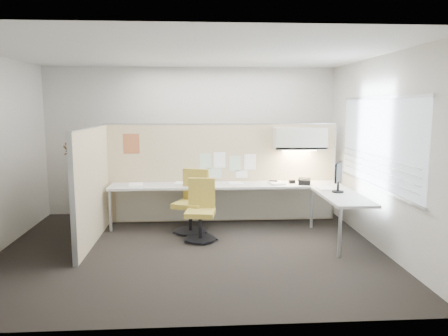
{
  "coord_description": "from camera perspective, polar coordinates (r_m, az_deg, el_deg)",
  "views": [
    {
      "loc": [
        0.08,
        -6.15,
        2.09
      ],
      "look_at": [
        0.53,
        0.8,
        1.08
      ],
      "focal_mm": 35.0,
      "sensor_mm": 36.0,
      "label": 1
    }
  ],
  "objects": [
    {
      "name": "paper_stack_1",
      "position": [
        7.63,
        -5.54,
        -2.0
      ],
      "size": [
        0.27,
        0.33,
        0.02
      ],
      "primitive_type": "cube",
      "rotation": [
        0.0,
        0.0,
        -0.15
      ],
      "color": "white",
      "rests_on": "desk"
    },
    {
      "name": "paper_stack_3",
      "position": [
        7.64,
        1.51,
        -1.99
      ],
      "size": [
        0.24,
        0.3,
        0.01
      ],
      "primitive_type": "cube",
      "rotation": [
        0.0,
        0.0,
        0.02
      ],
      "color": "white",
      "rests_on": "desk"
    },
    {
      "name": "phone",
      "position": [
        7.66,
        10.43,
        -1.75
      ],
      "size": [
        0.26,
        0.24,
        0.12
      ],
      "rotation": [
        0.0,
        0.0,
        -0.29
      ],
      "color": "black",
      "rests_on": "desk"
    },
    {
      "name": "chair_right",
      "position": [
        6.83,
        -3.06,
        -5.77
      ],
      "size": [
        0.5,
        0.51,
        0.94
      ],
      "rotation": [
        0.0,
        0.0,
        -0.14
      ],
      "color": "black",
      "rests_on": "floor"
    },
    {
      "name": "tape_dispenser",
      "position": [
        7.74,
        8.88,
        -1.78
      ],
      "size": [
        0.11,
        0.08,
        0.06
      ],
      "primitive_type": "cube",
      "rotation": [
        0.0,
        0.0,
        0.22
      ],
      "color": "black",
      "rests_on": "desk"
    },
    {
      "name": "poster",
      "position": [
        7.83,
        -12.01,
        3.13
      ],
      "size": [
        0.28,
        0.0,
        0.35
      ],
      "primitive_type": "cube",
      "color": "orange",
      "rests_on": "partition_back"
    },
    {
      "name": "wall_right",
      "position": [
        6.74,
        19.65,
        1.87
      ],
      "size": [
        0.02,
        4.5,
        2.8
      ],
      "primitive_type": "cube",
      "color": "beige",
      "rests_on": "ground"
    },
    {
      "name": "wall_front",
      "position": [
        3.97,
        -4.8,
        -1.83
      ],
      "size": [
        5.5,
        0.02,
        2.8
      ],
      "primitive_type": "cube",
      "color": "beige",
      "rests_on": "ground"
    },
    {
      "name": "task_light_strip",
      "position": [
        7.8,
        9.81,
        2.29
      ],
      "size": [
        0.6,
        0.06,
        0.02
      ],
      "primitive_type": "cube",
      "color": "#FFEABF",
      "rests_on": "overhead_bin"
    },
    {
      "name": "window_pane",
      "position": [
        6.72,
        19.52,
        3.14
      ],
      "size": [
        0.01,
        2.8,
        1.3
      ],
      "primitive_type": "cube",
      "color": "#A7B6C2",
      "rests_on": "wall_right"
    },
    {
      "name": "partition_back",
      "position": [
        7.86,
        -0.23,
        -0.67
      ],
      "size": [
        4.1,
        0.06,
        1.75
      ],
      "primitive_type": "cube",
      "color": "beige",
      "rests_on": "floor"
    },
    {
      "name": "monitor",
      "position": [
        7.04,
        14.72,
        -0.95
      ],
      "size": [
        0.24,
        0.4,
        0.47
      ],
      "rotation": [
        0.0,
        0.0,
        1.05
      ],
      "color": "black",
      "rests_on": "desk"
    },
    {
      "name": "chair_left",
      "position": [
        7.25,
        -4.17,
        -4.66
      ],
      "size": [
        0.63,
        0.65,
        1.02
      ],
      "rotation": [
        0.0,
        0.0,
        -0.42
      ],
      "color": "black",
      "rests_on": "floor"
    },
    {
      "name": "paper_stack_4",
      "position": [
        7.65,
        6.88,
        -1.97
      ],
      "size": [
        0.28,
        0.34,
        0.03
      ],
      "primitive_type": "cube",
      "rotation": [
        0.0,
        0.0,
        0.19
      ],
      "color": "white",
      "rests_on": "desk"
    },
    {
      "name": "partition_left",
      "position": [
        6.95,
        -16.8,
        -2.21
      ],
      "size": [
        0.06,
        2.2,
        1.75
      ],
      "primitive_type": "cube",
      "color": "beige",
      "rests_on": "floor"
    },
    {
      "name": "floor",
      "position": [
        6.5,
        -4.28,
        -10.6
      ],
      "size": [
        5.5,
        4.5,
        0.01
      ],
      "primitive_type": "cube",
      "color": "black",
      "rests_on": "ground"
    },
    {
      "name": "wall_back",
      "position": [
        8.43,
        -4.24,
        3.51
      ],
      "size": [
        5.5,
        0.02,
        2.8
      ],
      "primitive_type": "cube",
      "color": "beige",
      "rests_on": "ground"
    },
    {
      "name": "coat_hook",
      "position": [
        6.12,
        -19.45,
        1.38
      ],
      "size": [
        0.18,
        0.47,
        1.4
      ],
      "color": "silver",
      "rests_on": "partition_left"
    },
    {
      "name": "pinned_papers",
      "position": [
        7.81,
        0.36,
        0.45
      ],
      "size": [
        1.01,
        0.0,
        0.47
      ],
      "color": "#8CBF8C",
      "rests_on": "partition_back"
    },
    {
      "name": "ceiling",
      "position": [
        6.2,
        -4.57,
        14.82
      ],
      "size": [
        5.5,
        4.5,
        0.01
      ],
      "primitive_type": "cube",
      "color": "white",
      "rests_on": "wall_back"
    },
    {
      "name": "desk",
      "position": [
        7.48,
        2.91,
        -3.26
      ],
      "size": [
        4.0,
        2.07,
        0.73
      ],
      "color": "beige",
      "rests_on": "floor"
    },
    {
      "name": "stapler",
      "position": [
        7.71,
        6.44,
        -1.8
      ],
      "size": [
        0.15,
        0.08,
        0.05
      ],
      "primitive_type": "cube",
      "rotation": [
        0.0,
        0.0,
        -0.27
      ],
      "color": "black",
      "rests_on": "desk"
    },
    {
      "name": "paper_stack_2",
      "position": [
        7.45,
        -2.98,
        -2.13
      ],
      "size": [
        0.27,
        0.33,
        0.05
      ],
      "primitive_type": "cube",
      "rotation": [
        0.0,
        0.0,
        -0.13
      ],
      "color": "white",
      "rests_on": "desk"
    },
    {
      "name": "paper_stack_5",
      "position": [
        7.34,
        13.03,
        -2.61
      ],
      "size": [
        0.25,
        0.32,
        0.02
      ],
      "primitive_type": "cube",
      "rotation": [
        0.0,
        0.0,
        0.08
      ],
      "color": "white",
      "rests_on": "desk"
    },
    {
      "name": "paper_stack_0",
      "position": [
        7.54,
        -11.44,
        -2.2
      ],
      "size": [
        0.26,
        0.32,
        0.03
      ],
      "primitive_type": "cube",
      "rotation": [
        0.0,
        0.0,
        0.1
      ],
      "color": "white",
      "rests_on": "desk"
    },
    {
      "name": "overhead_bin",
      "position": [
        7.78,
        9.85,
        3.83
      ],
      "size": [
        0.9,
        0.36,
        0.38
      ],
      "primitive_type": "cube",
      "color": "beige",
      "rests_on": "partition_back"
    }
  ]
}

